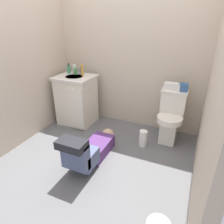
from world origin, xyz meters
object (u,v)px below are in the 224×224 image
tissue_box (172,86)px  person_plumber (90,149)px  vanity_cabinet (77,100)px  bottle_blue (82,70)px  soap_dispenser (69,69)px  faucet (79,71)px  bottle_green (76,71)px  bottle_amber (82,70)px  toiletry_bag (183,87)px  bottle_white (74,69)px  paper_towel_roll (143,138)px  toilet (171,117)px

tissue_box → person_plumber: bearing=-127.6°
vanity_cabinet → bottle_blue: 0.49m
person_plumber → soap_dispenser: 1.52m
vanity_cabinet → faucet: faucet is taller
bottle_green → bottle_blue: size_ratio=0.82×
soap_dispenser → bottle_amber: bearing=-11.5°
faucet → toiletry_bag: bearing=0.4°
soap_dispenser → bottle_blue: (0.23, 0.03, -0.00)m
bottle_amber → faucet: bearing=142.1°
soap_dispenser → bottle_green: soap_dispenser is taller
tissue_box → bottle_white: (-1.59, -0.02, 0.10)m
paper_towel_roll → bottle_green: bearing=164.9°
toilet → paper_towel_roll: bearing=-133.2°
faucet → paper_towel_roll: size_ratio=0.42×
paper_towel_roll → toilet: bearing=46.8°
tissue_box → bottle_white: 1.59m
vanity_cabinet → toiletry_bag: toiletry_bag is taller
toiletry_bag → bottle_blue: bearing=179.9°
soap_dispenser → bottle_green: (0.15, -0.03, -0.02)m
tissue_box → bottle_blue: 1.47m
bottle_amber → tissue_box: bearing=3.7°
bottle_blue → tissue_box: bearing=-0.1°
paper_towel_roll → faucet: bearing=162.2°
bottle_amber → paper_towel_roll: bottle_amber is taller
faucet → toiletry_bag: size_ratio=0.81×
toilet → bottle_green: size_ratio=7.12×
toilet → bottle_white: size_ratio=4.93×
bottle_white → vanity_cabinet: bearing=-56.3°
faucet → person_plumber: 1.41m
soap_dispenser → paper_towel_roll: bearing=-14.8°
toiletry_bag → bottle_blue: (-1.61, 0.00, 0.08)m
toiletry_bag → bottle_amber: bearing=-176.7°
bottle_white → bottle_blue: (0.13, 0.02, -0.01)m
person_plumber → toiletry_bag: (0.92, 1.00, 0.63)m
vanity_cabinet → bottle_amber: (0.10, 0.07, 0.49)m
tissue_box → bottle_white: bottle_white is taller
toiletry_bag → bottle_blue: size_ratio=0.96×
vanity_cabinet → person_plumber: size_ratio=0.77×
soap_dispenser → bottle_amber: 0.30m
person_plumber → tissue_box: 1.41m
bottle_green → vanity_cabinet: bearing=-65.3°
bottle_green → toiletry_bag: bearing=2.2°
tissue_box → bottle_blue: (-1.46, 0.00, 0.08)m
bottle_white → bottle_amber: bottle_amber is taller
vanity_cabinet → toiletry_bag: 1.70m
toiletry_bag → bottle_white: size_ratio=0.82×
toiletry_bag → bottle_white: (-1.74, -0.02, 0.09)m
faucet → toiletry_bag: 1.65m
bottle_green → bottle_amber: size_ratio=0.59×
bottle_green → paper_towel_roll: (1.28, -0.35, -0.75)m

